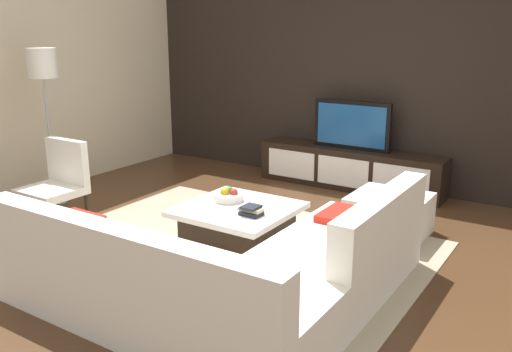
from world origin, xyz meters
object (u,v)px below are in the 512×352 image
Objects in this scene: television at (352,125)px; ottoman at (389,216)px; book_stack at (251,210)px; media_console at (350,168)px; accent_chair_near at (59,179)px; fruit_bowl at (228,196)px; floor_lamp at (43,74)px; sectional_couch at (230,273)px; coffee_table at (238,225)px.

television is 1.40× the size of ottoman.
media_console is at bearing 92.91° from book_stack.
media_console is 2.39× the size of television.
ottoman is (2.90, 1.53, -0.29)m from accent_chair_near.
fruit_bowl reaches higher than ottoman.
fruit_bowl is (2.34, 0.17, -1.04)m from floor_lamp.
fruit_bowl is (-0.28, -2.20, -0.37)m from television.
accent_chair_near is at bearing -124.36° from media_console.
floor_lamp is 8.06× the size of book_stack.
television is at bearing 44.59° from accent_chair_near.
sectional_couch reaches higher than coffee_table.
sectional_couch is 0.96m from book_stack.
television is 3.36m from sectional_couch.
floor_lamp is (-0.69, 0.45, 0.98)m from accent_chair_near.
sectional_couch reaches higher than ottoman.
television is at bearing 99.00° from sectional_couch.
television is 1.13× the size of accent_chair_near.
television reaches higher than fruit_bowl.
floor_lamp reaches higher than coffee_table.
accent_chair_near is 1.28m from floor_lamp.
accent_chair_near is 1.76m from fruit_bowl.
sectional_couch is 2.50m from accent_chair_near.
floor_lamp is at bearing 136.04° from accent_chair_near.
television is 2.24m from fruit_bowl.
television is at bearing 42.11° from floor_lamp.
book_stack is at bearing -87.09° from television.
book_stack reaches higher than coffee_table.
media_console reaches higher than ottoman.
accent_chair_near is at bearing -159.31° from fruit_bowl.
floor_lamp is 3.96m from ottoman.
television is 3.43m from accent_chair_near.
media_console is 1.35× the size of floor_lamp.
floor_lamp reaches higher than accent_chair_near.
book_stack is at bearing 114.67° from sectional_couch.
ottoman is at bearing 36.04° from fruit_bowl.
media_console is 8.36× the size of fruit_bowl.
ottoman is (0.97, -1.29, -0.60)m from television.
coffee_table is at bearing 151.60° from book_stack.
floor_lamp reaches higher than television.
fruit_bowl is (-0.18, 0.10, 0.22)m from coffee_table.
ottoman is 1.43m from book_stack.
accent_chair_near reaches higher than coffee_table.
sectional_couch is 11.40× the size of book_stack.
sectional_couch reaches higher than fruit_bowl.
coffee_table is (-0.10, -2.30, -0.05)m from media_console.
accent_chair_near is (-1.93, -2.82, 0.24)m from media_console.
media_console is at bearing 82.76° from fruit_bowl.
fruit_bowl is at bearing 151.13° from book_stack.
fruit_bowl is at bearing -97.24° from television.
accent_chair_near is 0.50× the size of floor_lamp.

